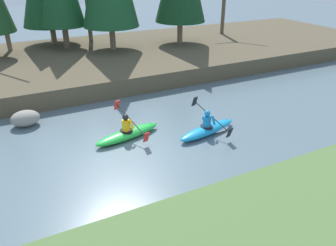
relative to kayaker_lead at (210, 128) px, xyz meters
The scene contains 7 objects.
ground_plane 3.46m from the kayaker_lead, behind, with size 90.00×90.00×0.00m, color slate.
riverbank_far 10.99m from the kayaker_lead, 108.33° to the left, with size 44.00×10.98×0.90m.
bare_tree_mid_downstream 14.14m from the kayaker_lead, 94.18° to the left, with size 2.84×2.80×5.08m.
bare_tree_downstream 15.22m from the kayaker_lead, 53.79° to the left, with size 2.73×2.70×4.88m.
kayaker_lead is the anchor object (origin of this frame).
kayaker_middle 3.13m from the kayaker_lead, 161.09° to the left, with size 2.78×2.05×1.20m.
boulder_midstream 7.39m from the kayaker_lead, 148.72° to the left, with size 1.12×0.88×0.63m.
Camera 1 is at (-2.97, -9.51, 6.03)m, focal length 35.00 mm.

